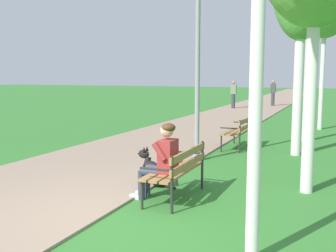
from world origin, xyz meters
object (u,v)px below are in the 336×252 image
(person_seated_on_near_bench, at_px, (162,159))
(park_bench_near, at_px, (178,168))
(pedestrian_further_distant, at_px, (273,93))
(pedestrian_distant, at_px, (233,95))
(park_bench_mid, at_px, (239,130))
(lamp_post_near, at_px, (198,70))
(dog_black, at_px, (154,172))

(person_seated_on_near_bench, bearing_deg, park_bench_near, 40.62)
(person_seated_on_near_bench, bearing_deg, pedestrian_further_distant, 93.79)
(pedestrian_distant, bearing_deg, pedestrian_further_distant, 58.22)
(park_bench_mid, relative_size, person_seated_on_near_bench, 1.20)
(park_bench_mid, height_order, pedestrian_further_distant, pedestrian_further_distant)
(park_bench_mid, bearing_deg, pedestrian_distant, 104.65)
(park_bench_near, xyz_separation_m, pedestrian_further_distant, (-1.56, 20.24, 0.33))
(pedestrian_further_distant, bearing_deg, lamp_post_near, -87.08)
(dog_black, bearing_deg, park_bench_mid, 83.00)
(pedestrian_distant, bearing_deg, park_bench_mid, -75.35)
(person_seated_on_near_bench, distance_m, dog_black, 0.95)
(park_bench_near, bearing_deg, park_bench_mid, 91.68)
(lamp_post_near, xyz_separation_m, pedestrian_distant, (-2.72, 14.41, -1.26))
(park_bench_near, distance_m, dog_black, 0.89)
(park_bench_mid, bearing_deg, dog_black, -97.00)
(person_seated_on_near_bench, xyz_separation_m, dog_black, (-0.46, 0.71, -0.42))
(park_bench_near, height_order, lamp_post_near, lamp_post_near)
(person_seated_on_near_bench, bearing_deg, pedestrian_distant, 100.35)
(park_bench_mid, bearing_deg, pedestrian_further_distant, 95.26)
(park_bench_mid, distance_m, person_seated_on_near_bench, 5.01)
(lamp_post_near, bearing_deg, park_bench_near, -76.82)
(dog_black, distance_m, pedestrian_further_distant, 19.73)
(pedestrian_distant, height_order, pedestrian_further_distant, same)
(park_bench_mid, relative_size, pedestrian_distant, 0.91)
(pedestrian_distant, bearing_deg, person_seated_on_near_bench, -79.65)
(lamp_post_near, height_order, pedestrian_further_distant, lamp_post_near)
(park_bench_near, xyz_separation_m, person_seated_on_near_bench, (-0.21, -0.18, 0.17))
(person_seated_on_near_bench, bearing_deg, park_bench_mid, 89.25)
(lamp_post_near, distance_m, pedestrian_further_distant, 17.44)
(dog_black, height_order, pedestrian_further_distant, pedestrian_further_distant)
(person_seated_on_near_bench, height_order, pedestrian_distant, pedestrian_distant)
(park_bench_mid, distance_m, pedestrian_further_distant, 15.47)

